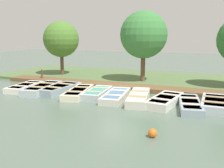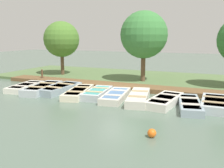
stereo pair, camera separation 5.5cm
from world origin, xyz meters
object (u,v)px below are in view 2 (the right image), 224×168
object	(u,v)px
rowboat_2	(60,89)
rowboat_4	(97,93)
rowboat_3	(78,92)
mooring_post_near	(42,75)
rowboat_1	(43,88)
rowboat_5	(116,96)
rowboat_6	(139,97)
rowboat_7	(165,100)
park_tree_left	(144,35)
rowboat_9	(215,104)
park_tree_far_left	(61,39)
buoy	(152,133)
rowboat_8	(190,104)
rowboat_0	(25,87)

from	to	relation	value
rowboat_2	rowboat_4	bearing A→B (deg)	90.67
rowboat_2	rowboat_3	size ratio (longest dim) A/B	0.91
rowboat_4	mooring_post_near	distance (m)	6.51
rowboat_1	rowboat_5	xyz separation A→B (m)	(-0.11, 4.86, -0.04)
rowboat_6	rowboat_2	bearing A→B (deg)	-103.23
rowboat_7	park_tree_left	distance (m)	6.46
rowboat_4	rowboat_9	size ratio (longest dim) A/B	1.00
rowboat_2	rowboat_3	bearing A→B (deg)	82.43
rowboat_5	rowboat_7	bearing A→B (deg)	79.99
rowboat_3	park_tree_far_left	world-z (taller)	park_tree_far_left
rowboat_1	buoy	size ratio (longest dim) A/B	11.81
rowboat_3	park_tree_far_left	size ratio (longest dim) A/B	0.77
buoy	park_tree_far_left	bearing A→B (deg)	-133.34
rowboat_8	mooring_post_near	bearing A→B (deg)	-115.88
rowboat_1	rowboat_6	size ratio (longest dim) A/B	1.00
rowboat_1	park_tree_left	distance (m)	7.71
rowboat_1	rowboat_3	distance (m)	2.54
mooring_post_near	rowboat_8	bearing A→B (deg)	75.18
rowboat_6	rowboat_5	bearing A→B (deg)	-100.07
rowboat_5	park_tree_far_left	world-z (taller)	park_tree_far_left
rowboat_8	buoy	size ratio (longest dim) A/B	11.12
rowboat_8	rowboat_9	distance (m)	1.23
rowboat_9	park_tree_left	bearing A→B (deg)	-133.68
rowboat_4	rowboat_9	xyz separation A→B (m)	(-0.17, 6.21, 0.01)
rowboat_0	park_tree_far_left	xyz separation A→B (m)	(-5.27, -0.74, 2.94)
rowboat_0	rowboat_2	xyz separation A→B (m)	(-0.25, 2.48, 0.04)
rowboat_1	rowboat_2	xyz separation A→B (m)	(-0.30, 1.04, -0.00)
rowboat_0	rowboat_8	world-z (taller)	same
rowboat_0	park_tree_far_left	bearing A→B (deg)	178.29
rowboat_3	mooring_post_near	world-z (taller)	mooring_post_near
rowboat_3	buoy	distance (m)	7.00
buoy	rowboat_5	bearing A→B (deg)	-144.41
rowboat_6	park_tree_left	size ratio (longest dim) A/B	0.69
park_tree_far_left	park_tree_left	world-z (taller)	park_tree_left
buoy	park_tree_far_left	size ratio (longest dim) A/B	0.07
mooring_post_near	park_tree_left	bearing A→B (deg)	106.74
rowboat_2	rowboat_8	distance (m)	7.74
rowboat_1	rowboat_6	world-z (taller)	rowboat_1
rowboat_4	rowboat_5	distance (m)	1.19
rowboat_1	mooring_post_near	bearing A→B (deg)	-150.97
rowboat_3	rowboat_8	xyz separation A→B (m)	(0.16, 6.24, -0.00)
rowboat_9	park_tree_far_left	xyz separation A→B (m)	(-4.93, -12.07, 2.91)
rowboat_2	park_tree_far_left	distance (m)	6.63
rowboat_3	rowboat_5	world-z (taller)	rowboat_3
rowboat_2	rowboat_7	world-z (taller)	rowboat_2
rowboat_5	rowboat_0	bearing A→B (deg)	-98.21
rowboat_1	mooring_post_near	size ratio (longest dim) A/B	3.81
rowboat_0	rowboat_3	world-z (taller)	rowboat_3
rowboat_1	rowboat_8	world-z (taller)	rowboat_1
park_tree_far_left	rowboat_7	bearing A→B (deg)	61.56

